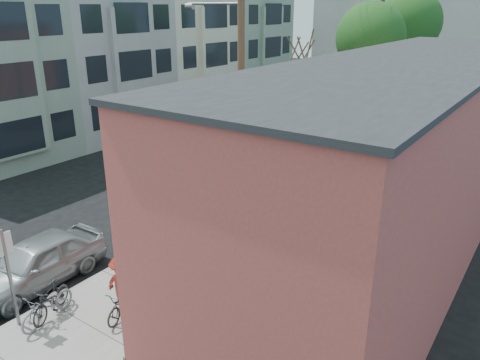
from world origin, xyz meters
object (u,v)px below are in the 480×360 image
Objects in this scene: patio_chair_a at (169,319)px; parking_meter_far at (270,166)px; car_0 at (36,262)px; tree_leafy_mid at (370,37)px; bus at (332,93)px; parking_meter_near at (166,219)px; utility_pole_near at (240,78)px; parked_bike_b at (48,306)px; car_3 at (308,137)px; cyclist at (124,286)px; car_4 at (345,119)px; tree_leafy_far at (409,23)px; car_1 at (178,194)px; tree_bare at (295,125)px; parked_bike_a at (51,300)px; sign_post at (8,269)px; patron_green at (253,244)px; car_2 at (256,159)px; patron_grey at (233,259)px; patio_chair_b at (203,301)px.

parking_meter_far is at bearing 99.23° from patio_chair_a.
patio_chair_a is at bearing 2.43° from car_0.
bus is at bearing 126.84° from tree_leafy_mid.
parking_meter_near is 0.12× the size of utility_pole_near.
car_3 is (-2.05, 18.93, 0.07)m from parked_bike_b.
cyclist is at bearing 2.81° from car_0.
patio_chair_a is 0.48× the size of cyclist.
patio_chair_a is at bearing -82.30° from car_4.
tree_leafy_far is 1.78× the size of car_1.
parked_bike_a is (-0.08, -13.29, -2.16)m from tree_bare.
tree_bare is 11.32m from car_4.
sign_post is 1.43× the size of patron_green.
tree_leafy_far is (0.00, 7.41, 0.64)m from tree_leafy_mid.
tree_leafy_far is 2.07× the size of car_0.
parking_meter_far is 5.01m from car_1.
parked_bike_a is (0.37, 0.77, -1.20)m from sign_post.
tree_leafy_mid reaches higher than car_4.
cyclist reaches higher than car_0.
parking_meter_near is 3.70m from patron_green.
car_2 is (-2.00, -16.62, -6.15)m from tree_leafy_far.
car_4 is at bearing 96.11° from utility_pole_near.
tree_bare is 2.83m from car_2.
car_0 is 0.43× the size of bus.
car_4 is at bearing -178.85° from patron_grey.
utility_pole_near reaches higher than car_1.
car_3 is (-0.00, 5.69, -0.11)m from car_2.
car_4 is (-3.55, 23.08, -0.33)m from cyclist.
parking_meter_near is 5.19m from patio_chair_a.
patio_chair_a is at bearing 20.71° from patron_green.
patio_chair_a is at bearing -71.52° from parking_meter_far.
sign_post is 5.82m from parking_meter_near.
parking_meter_near is 13.83m from car_3.
tree_leafy_mid is at bearing 110.98° from patio_chair_b.
parking_meter_near is at bearing -91.82° from tree_leafy_mid.
parked_bike_b is at bearing 49.22° from sign_post.
car_0 is 0.98× the size of car_4.
parking_meter_far reaches higher than patio_chair_a.
parked_bike_b is at bearing -89.79° from tree_bare.
patio_chair_a is (3.46, -8.10, -4.82)m from utility_pole_near.
parking_meter_near is at bearing 91.00° from sign_post.
tree_leafy_far is (0.55, 17.63, 5.97)m from parking_meter_far.
patron_green is 25.88m from bus.
car_4 is (-2.00, -5.43, -6.21)m from tree_leafy_far.
patio_chair_a is 18.19m from car_3.
patron_grey is (3.57, -0.87, -0.03)m from parking_meter_near.
parking_meter_far is 11.36m from patio_chair_a.
patio_chair_b is 0.45× the size of patron_green.
sign_post reaches higher than cyclist.
parking_meter_far is at bearing 90.00° from parking_meter_near.
cyclist is at bearing -86.88° from tree_leafy_far.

